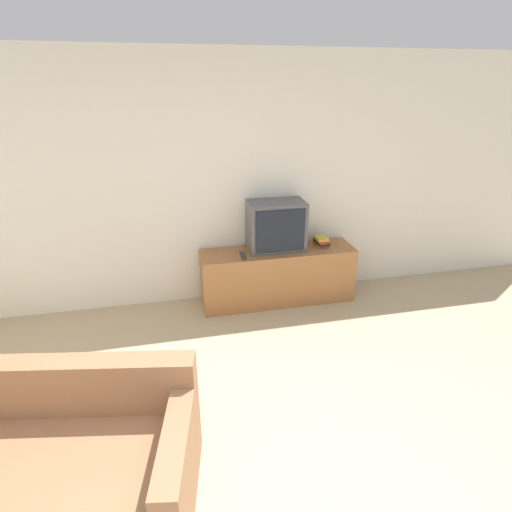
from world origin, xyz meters
TOP-DOWN VIEW (x-y plane):
  - wall_back at (0.00, 3.03)m, footprint 9.00×0.06m
  - tv_stand at (0.75, 2.76)m, footprint 1.68×0.44m
  - television at (0.74, 2.81)m, footprint 0.60×0.35m
  - couch at (-1.16, 0.73)m, footprint 1.80×1.14m
  - book_stack at (1.26, 2.80)m, footprint 0.17×0.21m
  - remote_on_stand at (0.35, 2.67)m, footprint 0.05×0.18m

SIDE VIEW (x-z plane):
  - couch at x=-1.16m, z-range -0.12..0.66m
  - tv_stand at x=0.75m, z-range 0.00..0.61m
  - remote_on_stand at x=0.35m, z-range 0.61..0.63m
  - book_stack at x=1.26m, z-range 0.61..0.71m
  - television at x=0.74m, z-range 0.61..1.14m
  - wall_back at x=0.00m, z-range 0.00..2.60m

